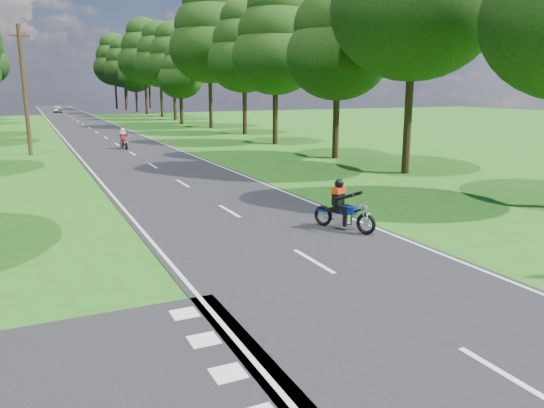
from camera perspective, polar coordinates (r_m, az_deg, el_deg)
ground at (r=11.80m, az=9.31°, el=-8.98°), size 160.00×160.00×0.00m
main_road at (r=59.50m, az=-19.07°, el=7.74°), size 7.00×140.00×0.02m
road_markings at (r=57.63m, az=-19.00°, el=7.62°), size 7.40×140.00×0.01m
treeline at (r=69.62m, az=-19.31°, el=15.13°), size 40.00×115.35×14.78m
telegraph_pole at (r=37.02m, az=-25.07°, el=11.05°), size 1.20×0.26×8.00m
rider_near_blue at (r=16.13m, az=7.78°, el=-0.10°), size 1.32×1.95×1.55m
rider_far_red at (r=38.54m, az=-15.67°, el=6.79°), size 0.62×1.74×1.44m
distant_car at (r=97.11m, az=-22.01°, el=9.50°), size 1.79×3.83×1.27m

